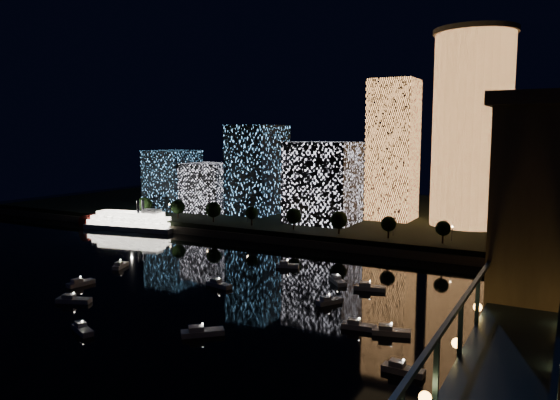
{
  "coord_description": "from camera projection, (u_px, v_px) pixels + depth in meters",
  "views": [
    {
      "loc": [
        70.52,
        -108.19,
        43.94
      ],
      "look_at": [
        -18.32,
        55.0,
        21.34
      ],
      "focal_mm": 35.0,
      "sensor_mm": 36.0,
      "label": 1
    }
  ],
  "objects": [
    {
      "name": "ground",
      "position": [
        238.0,
        315.0,
        133.1
      ],
      "size": [
        520.0,
        520.0,
        0.0
      ],
      "primitive_type": "plane",
      "color": "black",
      "rests_on": "ground"
    },
    {
      "name": "far_bank",
      "position": [
        413.0,
        217.0,
        272.3
      ],
      "size": [
        420.0,
        160.0,
        5.0
      ],
      "primitive_type": "cube",
      "color": "black",
      "rests_on": "ground"
    },
    {
      "name": "seawall",
      "position": [
        357.0,
        248.0,
        204.42
      ],
      "size": [
        420.0,
        6.0,
        3.0
      ],
      "primitive_type": "cube",
      "color": "#6B5E4C",
      "rests_on": "ground"
    },
    {
      "name": "tower_cylindrical",
      "position": [
        472.0,
        129.0,
        228.73
      ],
      "size": [
        34.0,
        34.0,
        81.77
      ],
      "color": "#FF9E51",
      "rests_on": "far_bank"
    },
    {
      "name": "tower_rectangular",
      "position": [
        393.0,
        150.0,
        247.59
      ],
      "size": [
        19.86,
        19.86,
        63.19
      ],
      "primitive_type": "cube",
      "color": "#FF9E51",
      "rests_on": "far_bank"
    },
    {
      "name": "midrise_blocks",
      "position": [
        250.0,
        178.0,
        263.45
      ],
      "size": [
        112.02,
        38.19,
        43.18
      ],
      "color": "white",
      "rests_on": "far_bank"
    },
    {
      "name": "truss_bridge",
      "position": [
        536.0,
        280.0,
        103.54
      ],
      "size": [
        13.0,
        266.0,
        50.0
      ],
      "color": "#182F4D",
      "rests_on": "ground"
    },
    {
      "name": "riverboat",
      "position": [
        127.0,
        222.0,
        251.1
      ],
      "size": [
        49.01,
        17.61,
        14.49
      ],
      "color": "silver",
      "rests_on": "ground"
    },
    {
      "name": "motorboats",
      "position": [
        244.0,
        300.0,
        142.66
      ],
      "size": [
        110.86,
        79.45,
        2.78
      ],
      "color": "silver",
      "rests_on": "ground"
    },
    {
      "name": "esplanade_trees",
      "position": [
        272.0,
        214.0,
        227.69
      ],
      "size": [
        166.13,
        6.9,
        8.95
      ],
      "color": "black",
      "rests_on": "far_bank"
    },
    {
      "name": "street_lamps",
      "position": [
        292.0,
        217.0,
        230.11
      ],
      "size": [
        132.7,
        0.7,
        5.65
      ],
      "color": "black",
      "rests_on": "far_bank"
    }
  ]
}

